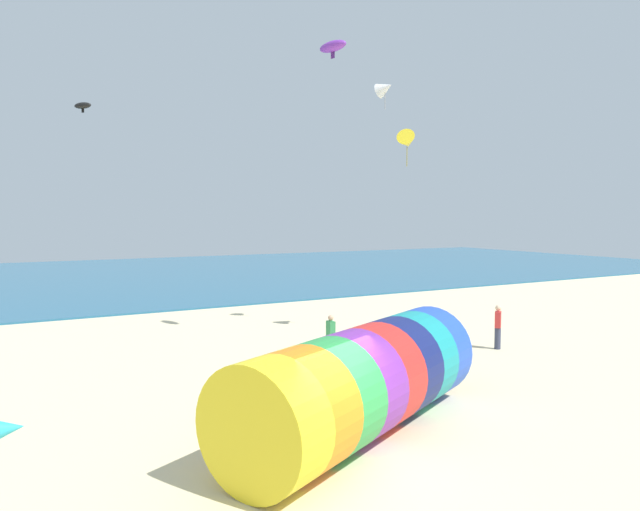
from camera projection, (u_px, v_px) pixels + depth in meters
The scene contains 11 objects.
ground_plane at pixel (352, 475), 11.46m from camera, with size 120.00×120.00×0.00m, color beige.
sea at pixel (89, 278), 47.69m from camera, with size 120.00×40.00×0.10m, color #236084.
giant_inflatable_tube at pixel (361, 381), 13.53m from camera, with size 8.39×5.90×2.56m.
kite_handler at pixel (419, 354), 17.96m from camera, with size 0.27×0.39×1.70m.
kite_yellow_delta at pixel (407, 142), 24.75m from camera, with size 1.31×1.29×1.60m.
kite_black_parafoil at pixel (83, 106), 20.62m from camera, with size 0.70×0.74×0.38m.
kite_purple_parafoil at pixel (333, 46), 23.17m from camera, with size 0.99×1.52×0.76m.
kite_white_delta at pixel (385, 88), 25.73m from camera, with size 0.97×1.06×1.38m.
bystander_near_water at pixel (498, 326), 22.28m from camera, with size 0.42×0.40×1.74m.
bystander_mid_beach at pixel (331, 336), 21.07m from camera, with size 0.24×0.37×1.56m.
beach_flag at pixel (5, 436), 7.87m from camera, with size 0.47×0.36×2.44m.
Camera 1 is at (-5.92, -9.44, 5.20)m, focal length 32.00 mm.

